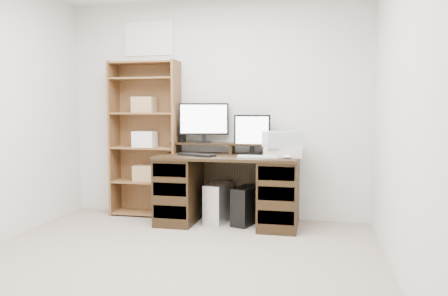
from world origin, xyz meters
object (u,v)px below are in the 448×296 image
(tower_silver, at_px, (219,203))
(tower_black, at_px, (246,205))
(monitor_wide, at_px, (204,121))
(bookshelf, at_px, (146,137))
(desk, at_px, (228,189))
(printer, at_px, (283,152))
(monitor_small, at_px, (252,133))

(tower_silver, distance_m, tower_black, 0.31)
(monitor_wide, relative_size, tower_black, 1.25)
(bookshelf, bearing_deg, tower_black, -8.29)
(desk, xyz_separation_m, tower_silver, (-0.12, 0.06, -0.17))
(desk, relative_size, printer, 3.80)
(tower_silver, height_order, tower_black, tower_silver)
(monitor_small, xyz_separation_m, bookshelf, (-1.26, 0.03, -0.07))
(printer, relative_size, bookshelf, 0.22)
(printer, bearing_deg, bookshelf, 168.45)
(bookshelf, bearing_deg, printer, -7.29)
(monitor_small, distance_m, bookshelf, 1.27)
(monitor_small, xyz_separation_m, tower_silver, (-0.35, -0.12, -0.77))
(desk, relative_size, monitor_small, 3.43)
(printer, bearing_deg, tower_black, 171.60)
(monitor_small, height_order, printer, monitor_small)
(monitor_small, distance_m, printer, 0.43)
(monitor_wide, xyz_separation_m, tower_silver, (0.21, -0.16, -0.90))
(monitor_wide, bearing_deg, bookshelf, 166.21)
(monitor_wide, distance_m, tower_black, 1.07)
(desk, height_order, bookshelf, bookshelf)
(monitor_wide, height_order, bookshelf, bookshelf)
(monitor_small, relative_size, bookshelf, 0.24)
(monitor_small, distance_m, tower_black, 0.80)
(desk, height_order, tower_black, desk)
(tower_black, height_order, bookshelf, bookshelf)
(monitor_small, relative_size, tower_black, 0.99)
(printer, distance_m, bookshelf, 1.63)
(desk, xyz_separation_m, tower_black, (0.19, 0.03, -0.18))
(desk, relative_size, bookshelf, 0.83)
(monitor_wide, relative_size, printer, 1.41)
(monitor_small, xyz_separation_m, printer, (0.35, -0.17, -0.19))
(monitor_wide, relative_size, bookshelf, 0.31)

